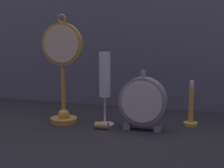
% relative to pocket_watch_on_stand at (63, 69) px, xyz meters
% --- Properties ---
extents(ground_plane, '(4.00, 4.00, 0.00)m').
position_rel_pocket_watch_on_stand_xyz_m(ground_plane, '(0.15, -0.04, -0.18)').
color(ground_plane, '#232328').
extents(fabric_backdrop_drape, '(1.47, 0.01, 0.70)m').
position_rel_pocket_watch_on_stand_xyz_m(fabric_backdrop_drape, '(0.15, 0.29, 0.17)').
color(fabric_backdrop_drape, slate).
rests_on(fabric_backdrop_drape, ground_plane).
extents(pocket_watch_on_stand, '(0.14, 0.09, 0.35)m').
position_rel_pocket_watch_on_stand_xyz_m(pocket_watch_on_stand, '(0.00, 0.00, 0.00)').
color(pocket_watch_on_stand, gold).
rests_on(pocket_watch_on_stand, ground_plane).
extents(mantel_clock_silver, '(0.15, 0.04, 0.18)m').
position_rel_pocket_watch_on_stand_xyz_m(mantel_clock_silver, '(0.27, -0.01, -0.09)').
color(mantel_clock_silver, gray).
rests_on(mantel_clock_silver, ground_plane).
extents(champagne_flute, '(0.06, 0.06, 0.24)m').
position_rel_pocket_watch_on_stand_xyz_m(champagne_flute, '(0.14, 0.02, -0.03)').
color(champagne_flute, silver).
rests_on(champagne_flute, ground_plane).
extents(brass_candlestick, '(0.05, 0.05, 0.15)m').
position_rel_pocket_watch_on_stand_xyz_m(brass_candlestick, '(0.41, 0.08, -0.13)').
color(brass_candlestick, gold).
rests_on(brass_candlestick, ground_plane).
extents(wine_cork, '(0.04, 0.02, 0.02)m').
position_rel_pocket_watch_on_stand_xyz_m(wine_cork, '(0.14, -0.04, -0.17)').
color(wine_cork, tan).
rests_on(wine_cork, ground_plane).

